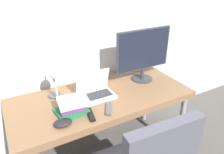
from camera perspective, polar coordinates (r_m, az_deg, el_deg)
The scene contains 9 objects.
wall_back at distance 2.10m, azimuth -8.35°, elevation 14.12°, with size 8.00×0.05×2.60m.
desk at distance 1.99m, azimuth -2.73°, elevation -6.40°, with size 1.60×0.71×0.72m.
laptop at distance 1.94m, azimuth -4.35°, elevation -3.63°, with size 0.31×0.22×0.23m.
monitor at distance 2.14m, azimuth 8.22°, elevation 6.39°, with size 0.59×0.21×0.52m.
desk_lamp at distance 1.82m, azimuth -14.67°, elevation -0.07°, with size 0.12×0.23×0.33m.
book_stack at distance 1.73m, azimuth -10.32°, elevation -7.60°, with size 0.27×0.22×0.12m.
tv_remote at distance 1.77m, azimuth -0.86°, elevation -8.29°, with size 0.12×0.17×0.02m.
media_remote at distance 1.71m, azimuth -5.60°, elevation -9.75°, with size 0.07×0.17×0.02m.
game_controller at distance 1.65m, azimuth -12.73°, elevation -11.59°, with size 0.13×0.10×0.04m.
Camera 1 is at (-0.72, -1.15, 1.74)m, focal length 35.00 mm.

